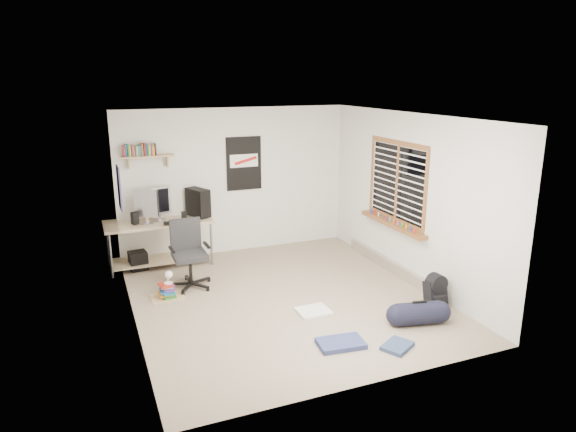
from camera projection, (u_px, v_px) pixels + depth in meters
name	position (u px, v px, depth m)	size (l,w,h in m)	color
floor	(284.00, 299.00, 7.16)	(4.00, 4.50, 0.01)	gray
ceiling	(284.00, 116.00, 6.50)	(4.00, 4.50, 0.01)	white
back_wall	(236.00, 181.00, 8.85)	(4.00, 0.01, 2.50)	silver
left_wall	(127.00, 228.00, 6.10)	(0.01, 4.50, 2.50)	silver
right_wall	(410.00, 199.00, 7.56)	(0.01, 4.50, 2.50)	silver
desk	(160.00, 244.00, 8.35)	(1.68, 0.74, 0.77)	tan
monitor_left	(147.00, 209.00, 8.01)	(0.40, 0.10, 0.44)	gray
monitor_right	(159.00, 207.00, 8.19)	(0.39, 0.10, 0.43)	#B1B1B6
pc_tower	(198.00, 202.00, 8.42)	(0.21, 0.43, 0.46)	black
keyboard	(177.00, 222.00, 8.07)	(0.40, 0.14, 0.02)	black
speaker_left	(135.00, 218.00, 7.98)	(0.10, 0.10, 0.19)	black
speaker_right	(184.00, 217.00, 8.08)	(0.09, 0.09, 0.17)	black
office_chair	(190.00, 255.00, 7.42)	(0.65, 0.65, 1.00)	#232326
wall_shelf	(148.00, 156.00, 8.08)	(0.80, 0.22, 0.24)	tan
poster_back_wall	(244.00, 164.00, 8.80)	(0.62, 0.03, 0.92)	black
poster_left_wall	(119.00, 188.00, 7.12)	(0.02, 0.42, 0.60)	navy
window	(396.00, 182.00, 7.76)	(0.10, 1.50, 1.26)	brown
baseboard_heater	(392.00, 266.00, 8.11)	(0.08, 2.50, 0.18)	#B7B2A8
backpack	(435.00, 294.00, 6.81)	(0.28, 0.22, 0.37)	black
duffel_bag	(419.00, 314.00, 6.38)	(0.29, 0.29, 0.56)	black
tshirt	(313.00, 311.00, 6.72)	(0.42, 0.35, 0.04)	silver
jeans_a	(341.00, 343.00, 5.89)	(0.53, 0.34, 0.06)	navy
jeans_b	(397.00, 346.00, 5.84)	(0.36, 0.27, 0.04)	navy
book_stack	(167.00, 288.00, 7.14)	(0.40, 0.33, 0.28)	brown
desk_lamp	(168.00, 272.00, 7.07)	(0.12, 0.20, 0.20)	silver
subwoofer	(138.00, 261.00, 8.21)	(0.27, 0.27, 0.30)	black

